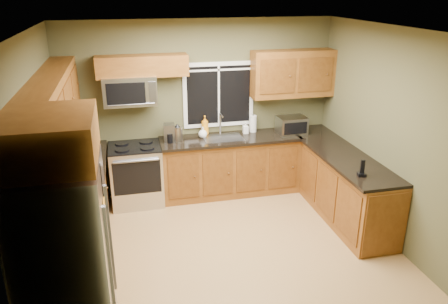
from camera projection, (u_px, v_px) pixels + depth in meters
name	position (u px, v px, depth m)	size (l,w,h in m)	color
floor	(226.00, 244.00, 5.66)	(4.20, 4.20, 0.00)	#A77D49
ceiling	(227.00, 29.00, 4.70)	(4.20, 4.20, 0.00)	white
back_wall	(200.00, 108.00, 6.82)	(4.20, 4.20, 0.00)	#4E4D2E
front_wall	(278.00, 221.00, 3.54)	(4.20, 4.20, 0.00)	#4E4D2E
left_wall	(39.00, 162.00, 4.73)	(3.60, 3.60, 0.00)	#4E4D2E
right_wall	(385.00, 134.00, 5.63)	(3.60, 3.60, 0.00)	#4E4D2E
window	(219.00, 95.00, 6.79)	(1.12, 0.03, 1.02)	white
base_cabinets_left	(80.00, 212.00, 5.55)	(0.60, 2.65, 0.90)	brown
countertop_left	(78.00, 178.00, 5.39)	(0.65, 2.65, 0.04)	black
base_cabinets_back	(230.00, 166.00, 6.95)	(2.17, 0.60, 0.90)	brown
countertop_back	(230.00, 139.00, 6.76)	(2.17, 0.65, 0.04)	black
base_cabinets_peninsula	(337.00, 182.00, 6.38)	(0.60, 2.52, 0.90)	brown
countertop_peninsula	(339.00, 152.00, 6.21)	(0.65, 2.50, 0.04)	black
upper_cabinets_left	(54.00, 105.00, 5.02)	(0.33, 2.65, 0.72)	brown
upper_cabinets_back_left	(142.00, 66.00, 6.23)	(1.30, 0.33, 0.30)	brown
upper_cabinets_back_right	(293.00, 74.00, 6.79)	(1.30, 0.33, 0.72)	brown
upper_cabinet_over_fridge	(48.00, 139.00, 3.38)	(0.72, 0.90, 0.38)	brown
refrigerator	(67.00, 262.00, 3.79)	(0.74, 0.90, 1.80)	#B7B7BC
range	(137.00, 174.00, 6.61)	(0.76, 0.69, 0.94)	#B7B7BC
microwave	(130.00, 90.00, 6.28)	(0.76, 0.41, 0.42)	#B7B7BC
sink	(223.00, 137.00, 6.74)	(0.60, 0.42, 0.36)	slate
toaster_oven	(292.00, 125.00, 6.89)	(0.45, 0.35, 0.27)	#B7B7BC
coffee_maker	(169.00, 133.00, 6.55)	(0.17, 0.23, 0.27)	slate
kettle	(178.00, 133.00, 6.56)	(0.16, 0.16, 0.27)	#B7B7BC
paper_towel_roll	(253.00, 124.00, 6.98)	(0.12, 0.12, 0.30)	white
soap_bottle_a	(205.00, 125.00, 6.83)	(0.12, 0.12, 0.31)	orange
soap_bottle_b	(246.00, 128.00, 6.92)	(0.08, 0.08, 0.18)	white
soap_bottle_c	(203.00, 132.00, 6.73)	(0.13, 0.13, 0.17)	white
cordless_phone	(362.00, 171.00, 5.37)	(0.12, 0.12, 0.21)	black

